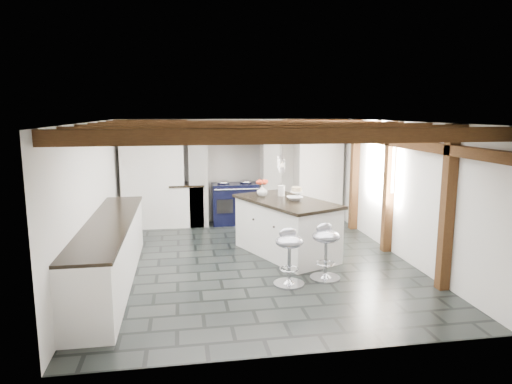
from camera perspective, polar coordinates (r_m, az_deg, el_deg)
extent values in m
plane|color=black|center=(7.67, -0.25, -8.66)|extent=(6.00, 6.00, 0.00)
plane|color=silver|center=(10.32, -2.90, 2.73)|extent=(5.00, 0.00, 5.00)
plane|color=silver|center=(7.42, -19.70, -0.72)|extent=(0.00, 6.00, 6.00)
plane|color=silver|center=(8.16, 17.36, 0.34)|extent=(0.00, 6.00, 6.00)
plane|color=white|center=(7.27, -0.27, 8.79)|extent=(6.00, 6.00, 0.00)
cube|color=white|center=(10.00, -7.26, 1.27)|extent=(0.40, 0.60, 1.90)
cube|color=white|center=(10.18, 1.78, 1.50)|extent=(0.40, 0.60, 1.90)
cube|color=#503217|center=(9.95, -2.75, 7.32)|extent=(2.10, 0.65, 0.18)
cube|color=white|center=(9.95, -2.76, 8.21)|extent=(2.00, 0.60, 0.31)
cube|color=black|center=(9.63, -2.53, 7.59)|extent=(1.00, 0.03, 0.22)
cube|color=silver|center=(9.62, -2.52, 7.59)|extent=(0.90, 0.01, 0.14)
cube|color=white|center=(10.00, -12.71, 1.40)|extent=(1.30, 0.58, 2.00)
cube|color=white|center=(10.44, 7.72, 1.90)|extent=(1.00, 0.58, 2.00)
cube|color=white|center=(6.96, -17.77, -7.32)|extent=(0.60, 3.80, 0.88)
cube|color=black|center=(6.84, -17.98, -3.64)|extent=(0.64, 3.80, 0.04)
cube|color=white|center=(10.08, -8.62, -1.64)|extent=(0.70, 0.60, 0.88)
cube|color=black|center=(10.00, -8.68, 0.94)|extent=(0.74, 0.64, 0.04)
cube|color=#503217|center=(8.03, 17.14, 5.96)|extent=(0.15, 5.80, 0.14)
plane|color=white|center=(8.63, 15.60, 3.62)|extent=(0.00, 0.90, 0.90)
cube|color=#503217|center=(4.73, 4.77, 7.00)|extent=(5.00, 0.16, 0.16)
cube|color=#503217|center=(5.57, 2.59, 7.47)|extent=(5.00, 0.16, 0.16)
cube|color=#503217|center=(6.42, 0.97, 7.82)|extent=(5.00, 0.16, 0.16)
cube|color=#503217|center=(7.27, -0.27, 8.08)|extent=(5.00, 0.16, 0.16)
cube|color=#503217|center=(8.13, -1.24, 8.28)|extent=(5.00, 0.16, 0.16)
cube|color=#503217|center=(8.99, -2.04, 8.44)|extent=(5.00, 0.16, 0.16)
cube|color=#503217|center=(9.85, -2.69, 8.57)|extent=(5.00, 0.16, 0.16)
cube|color=#503217|center=(6.75, 22.81, -1.94)|extent=(0.15, 0.15, 2.30)
cube|color=#503217|center=(8.30, 16.25, 0.56)|extent=(0.15, 0.15, 2.30)
cube|color=#503217|center=(9.75, 12.21, 2.09)|extent=(0.15, 0.15, 2.30)
cylinder|color=black|center=(7.32, 3.29, 5.88)|extent=(0.01, 0.01, 0.56)
cylinder|color=white|center=(7.35, 3.27, 3.31)|extent=(0.09, 0.09, 0.22)
cylinder|color=black|center=(7.63, 3.17, 6.04)|extent=(0.01, 0.01, 0.56)
cylinder|color=white|center=(7.66, 3.14, 3.58)|extent=(0.09, 0.09, 0.22)
cylinder|color=black|center=(7.93, 3.05, 6.20)|extent=(0.01, 0.01, 0.56)
cylinder|color=white|center=(7.96, 3.03, 3.83)|extent=(0.09, 0.09, 0.22)
cube|color=black|center=(10.12, -2.66, -1.43)|extent=(1.00, 0.60, 0.90)
ellipsoid|color=silver|center=(10.01, -4.11, 1.22)|extent=(0.28, 0.28, 0.11)
ellipsoid|color=silver|center=(10.07, -1.27, 1.30)|extent=(0.28, 0.28, 0.11)
cylinder|color=silver|center=(9.74, -2.46, 0.34)|extent=(0.95, 0.03, 0.03)
cube|color=black|center=(9.81, -3.91, -1.81)|extent=(0.35, 0.02, 0.30)
cube|color=black|center=(9.86, -1.02, -1.72)|extent=(0.35, 0.02, 0.30)
cube|color=white|center=(7.94, 3.77, -4.60)|extent=(1.60, 2.08, 0.91)
cube|color=black|center=(7.83, 3.81, -1.18)|extent=(1.71, 2.19, 0.05)
imported|color=white|center=(8.14, 0.77, 0.16)|extent=(0.25, 0.25, 0.20)
ellipsoid|color=red|center=(8.11, 0.77, 1.28)|extent=(0.21, 0.21, 0.12)
cylinder|color=white|center=(8.19, 3.19, 0.16)|extent=(0.12, 0.12, 0.19)
imported|color=white|center=(7.80, 4.88, -0.80)|extent=(0.35, 0.35, 0.07)
cylinder|color=white|center=(8.01, 5.09, -0.38)|extent=(0.05, 0.05, 0.10)
cylinder|color=white|center=(8.00, 5.10, 0.04)|extent=(0.23, 0.23, 0.02)
cylinder|color=tan|center=(7.99, 5.10, 0.35)|extent=(0.18, 0.18, 0.07)
cylinder|color=silver|center=(6.98, 8.62, -10.57)|extent=(0.45, 0.45, 0.03)
cone|color=silver|center=(6.96, 8.63, -10.21)|extent=(0.20, 0.20, 0.08)
cylinder|color=silver|center=(6.87, 8.69, -8.05)|extent=(0.05, 0.05, 0.56)
torus|color=silver|center=(6.90, 8.67, -8.78)|extent=(0.29, 0.29, 0.02)
ellipsoid|color=#91939F|center=(6.78, 8.76, -5.50)|extent=(0.52, 0.52, 0.18)
ellipsoid|color=#91939F|center=(6.83, 8.25, -4.48)|extent=(0.31, 0.20, 0.16)
cylinder|color=silver|center=(6.70, 4.13, -11.38)|extent=(0.44, 0.44, 0.03)
cone|color=silver|center=(6.68, 4.14, -11.02)|extent=(0.20, 0.20, 0.08)
cylinder|color=silver|center=(6.59, 4.17, -8.81)|extent=(0.05, 0.05, 0.55)
torus|color=silver|center=(6.62, 4.16, -9.55)|extent=(0.28, 0.28, 0.02)
ellipsoid|color=#91939F|center=(6.50, 4.20, -6.20)|extent=(0.47, 0.47, 0.18)
ellipsoid|color=#91939F|center=(6.56, 3.85, -5.12)|extent=(0.30, 0.17, 0.16)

